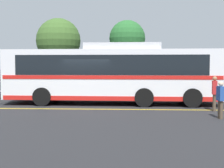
# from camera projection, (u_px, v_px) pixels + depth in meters

# --- Properties ---
(ground_plane) EXTENTS (220.00, 220.00, 0.00)m
(ground_plane) POSITION_uv_depth(u_px,v_px,m) (88.00, 104.00, 17.38)
(ground_plane) COLOR #262628
(lane_strip_0) EXTENTS (31.89, 0.20, 0.01)m
(lane_strip_0) POSITION_uv_depth(u_px,v_px,m) (110.00, 109.00, 15.53)
(lane_strip_0) COLOR gold
(lane_strip_0) RESTS_ON ground_plane
(curb_strip) EXTENTS (39.89, 0.36, 0.15)m
(curb_strip) POSITION_uv_depth(u_px,v_px,m) (117.00, 91.00, 24.83)
(curb_strip) COLOR #99999E
(curb_strip) RESTS_ON ground_plane
(transit_bus) EXTENTS (12.25, 2.91, 3.41)m
(transit_bus) POSITION_uv_depth(u_px,v_px,m) (112.00, 73.00, 17.61)
(transit_bus) COLOR white
(transit_bus) RESTS_ON ground_plane
(parked_car_1) EXTENTS (3.98, 1.90, 1.25)m
(parked_car_1) POSITION_uv_depth(u_px,v_px,m) (47.00, 86.00, 23.19)
(parked_car_1) COLOR navy
(parked_car_1) RESTS_ON ground_plane
(parked_car_2) EXTENTS (4.81, 2.22, 1.45)m
(parked_car_2) POSITION_uv_depth(u_px,v_px,m) (124.00, 85.00, 23.07)
(parked_car_2) COLOR navy
(parked_car_2) RESTS_ON ground_plane
(parked_car_3) EXTENTS (4.24, 2.21, 1.53)m
(parked_car_3) POSITION_uv_depth(u_px,v_px,m) (195.00, 85.00, 22.38)
(parked_car_3) COLOR silver
(parked_car_3) RESTS_ON ground_plane
(pedestrian_0) EXTENTS (0.29, 0.45, 1.67)m
(pedestrian_0) POSITION_uv_depth(u_px,v_px,m) (215.00, 91.00, 14.90)
(pedestrian_0) COLOR brown
(pedestrian_0) RESTS_ON ground_plane
(pedestrian_1) EXTENTS (0.26, 0.44, 1.54)m
(pedestrian_1) POSITION_uv_depth(u_px,v_px,m) (221.00, 98.00, 12.80)
(pedestrian_1) COLOR brown
(pedestrian_1) RESTS_ON ground_plane
(tree_0) EXTENTS (3.05, 3.05, 5.96)m
(tree_0) POSITION_uv_depth(u_px,v_px,m) (127.00, 39.00, 26.37)
(tree_0) COLOR #513823
(tree_0) RESTS_ON ground_plane
(tree_1) EXTENTS (3.84, 3.84, 6.22)m
(tree_1) POSITION_uv_depth(u_px,v_px,m) (58.00, 41.00, 27.01)
(tree_1) COLOR #513823
(tree_1) RESTS_ON ground_plane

